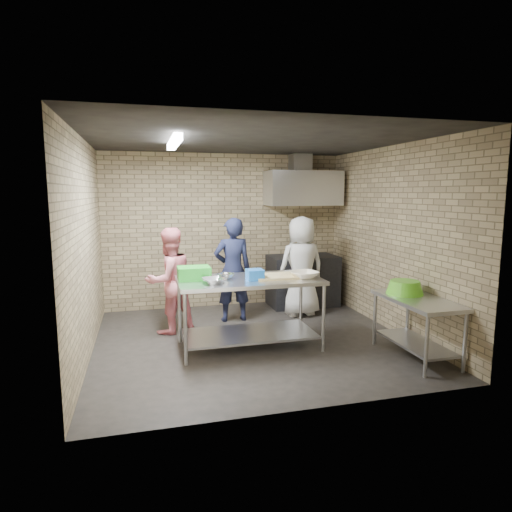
{
  "coord_description": "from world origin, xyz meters",
  "views": [
    {
      "loc": [
        -1.42,
        -5.6,
        2.03
      ],
      "look_at": [
        0.1,
        0.2,
        1.15
      ],
      "focal_mm": 30.53,
      "sensor_mm": 36.0,
      "label": 1
    }
  ],
  "objects_px": {
    "prep_table": "(249,313)",
    "bottle_red": "(302,192)",
    "man_navy": "(233,270)",
    "green_basin": "(405,287)",
    "stove": "(302,280)",
    "woman_white": "(301,266)",
    "blue_tub": "(255,275)",
    "green_crate": "(194,273)",
    "side_counter": "(416,328)",
    "woman_pink": "(169,281)"
  },
  "relations": [
    {
      "from": "blue_tub",
      "to": "woman_pink",
      "type": "distance_m",
      "value": 1.45
    },
    {
      "from": "green_crate",
      "to": "woman_pink",
      "type": "height_order",
      "value": "woman_pink"
    },
    {
      "from": "blue_tub",
      "to": "bottle_red",
      "type": "xyz_separation_m",
      "value": [
        1.45,
        2.21,
        1.04
      ]
    },
    {
      "from": "side_counter",
      "to": "bottle_red",
      "type": "relative_size",
      "value": 6.67
    },
    {
      "from": "green_basin",
      "to": "woman_pink",
      "type": "bearing_deg",
      "value": 151.68
    },
    {
      "from": "prep_table",
      "to": "green_crate",
      "type": "height_order",
      "value": "green_crate"
    },
    {
      "from": "woman_white",
      "to": "woman_pink",
      "type": "bearing_deg",
      "value": 4.53
    },
    {
      "from": "bottle_red",
      "to": "woman_white",
      "type": "distance_m",
      "value": 1.5
    },
    {
      "from": "stove",
      "to": "green_crate",
      "type": "height_order",
      "value": "green_crate"
    },
    {
      "from": "stove",
      "to": "man_navy",
      "type": "height_order",
      "value": "man_navy"
    },
    {
      "from": "side_counter",
      "to": "woman_pink",
      "type": "bearing_deg",
      "value": 148.11
    },
    {
      "from": "prep_table",
      "to": "green_basin",
      "type": "relative_size",
      "value": 4.01
    },
    {
      "from": "green_crate",
      "to": "bottle_red",
      "type": "height_order",
      "value": "bottle_red"
    },
    {
      "from": "green_basin",
      "to": "man_navy",
      "type": "height_order",
      "value": "man_navy"
    },
    {
      "from": "woman_pink",
      "to": "man_navy",
      "type": "bearing_deg",
      "value": 169.51
    },
    {
      "from": "green_basin",
      "to": "woman_pink",
      "type": "height_order",
      "value": "woman_pink"
    },
    {
      "from": "prep_table",
      "to": "bottle_red",
      "type": "height_order",
      "value": "bottle_red"
    },
    {
      "from": "bottle_red",
      "to": "man_navy",
      "type": "relative_size",
      "value": 0.11
    },
    {
      "from": "man_navy",
      "to": "stove",
      "type": "bearing_deg",
      "value": -156.44
    },
    {
      "from": "side_counter",
      "to": "man_navy",
      "type": "xyz_separation_m",
      "value": [
        -1.87,
        2.12,
        0.45
      ]
    },
    {
      "from": "man_navy",
      "to": "blue_tub",
      "type": "bearing_deg",
      "value": 90.05
    },
    {
      "from": "woman_pink",
      "to": "green_crate",
      "type": "bearing_deg",
      "value": 79.87
    },
    {
      "from": "stove",
      "to": "woman_white",
      "type": "xyz_separation_m",
      "value": [
        -0.26,
        -0.6,
        0.37
      ]
    },
    {
      "from": "blue_tub",
      "to": "bottle_red",
      "type": "relative_size",
      "value": 1.14
    },
    {
      "from": "blue_tub",
      "to": "woman_white",
      "type": "bearing_deg",
      "value": 50.03
    },
    {
      "from": "side_counter",
      "to": "blue_tub",
      "type": "bearing_deg",
      "value": 157.2
    },
    {
      "from": "bottle_red",
      "to": "woman_pink",
      "type": "distance_m",
      "value": 3.02
    },
    {
      "from": "side_counter",
      "to": "blue_tub",
      "type": "height_order",
      "value": "blue_tub"
    },
    {
      "from": "green_basin",
      "to": "bottle_red",
      "type": "height_order",
      "value": "bottle_red"
    },
    {
      "from": "man_navy",
      "to": "woman_pink",
      "type": "relative_size",
      "value": 1.07
    },
    {
      "from": "side_counter",
      "to": "stove",
      "type": "bearing_deg",
      "value": 99.29
    },
    {
      "from": "green_basin",
      "to": "prep_table",
      "type": "bearing_deg",
      "value": 161.53
    },
    {
      "from": "green_basin",
      "to": "woman_white",
      "type": "xyz_separation_m",
      "value": [
        -0.69,
        1.9,
        -0.01
      ]
    },
    {
      "from": "prep_table",
      "to": "green_basin",
      "type": "distance_m",
      "value": 2.02
    },
    {
      "from": "side_counter",
      "to": "woman_white",
      "type": "distance_m",
      "value": 2.3
    },
    {
      "from": "prep_table",
      "to": "blue_tub",
      "type": "relative_size",
      "value": 9.0
    },
    {
      "from": "stove",
      "to": "blue_tub",
      "type": "bearing_deg",
      "value": -125.41
    },
    {
      "from": "prep_table",
      "to": "woman_pink",
      "type": "distance_m",
      "value": 1.36
    },
    {
      "from": "bottle_red",
      "to": "woman_pink",
      "type": "bearing_deg",
      "value": -153.97
    },
    {
      "from": "green_basin",
      "to": "bottle_red",
      "type": "bearing_deg",
      "value": 97.9
    },
    {
      "from": "green_crate",
      "to": "woman_white",
      "type": "xyz_separation_m",
      "value": [
        1.9,
        1.15,
        -0.18
      ]
    },
    {
      "from": "prep_table",
      "to": "woman_pink",
      "type": "xyz_separation_m",
      "value": [
        -0.97,
        0.91,
        0.3
      ]
    },
    {
      "from": "bottle_red",
      "to": "green_basin",
      "type": "bearing_deg",
      "value": -82.1
    },
    {
      "from": "prep_table",
      "to": "woman_white",
      "type": "bearing_deg",
      "value": 46.65
    },
    {
      "from": "stove",
      "to": "blue_tub",
      "type": "height_order",
      "value": "blue_tub"
    },
    {
      "from": "woman_pink",
      "to": "woman_white",
      "type": "height_order",
      "value": "woman_white"
    },
    {
      "from": "blue_tub",
      "to": "man_navy",
      "type": "distance_m",
      "value": 1.35
    },
    {
      "from": "prep_table",
      "to": "stove",
      "type": "bearing_deg",
      "value": 52.2
    },
    {
      "from": "green_crate",
      "to": "prep_table",
      "type": "bearing_deg",
      "value": -9.73
    },
    {
      "from": "bottle_red",
      "to": "man_navy",
      "type": "bearing_deg",
      "value": -149.22
    }
  ]
}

